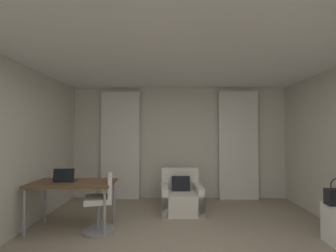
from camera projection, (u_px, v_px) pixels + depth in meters
wall_window at (179, 143)px, 5.48m from camera, size 5.12×0.06×2.60m
ceiling at (188, 32)px, 2.49m from camera, size 5.12×6.12×0.06m
curtain_left_panel at (120, 145)px, 5.37m from camera, size 0.90×0.06×2.50m
curtain_right_panel at (238, 145)px, 5.33m from camera, size 0.90×0.06×2.50m
armchair at (181, 197)px, 4.53m from camera, size 0.81×0.81×0.80m
desk at (73, 186)px, 3.68m from camera, size 1.29×0.66×0.75m
desk_chair at (101, 206)px, 3.58m from camera, size 0.48×0.48×0.88m
laptop at (65, 179)px, 3.72m from camera, size 0.35×0.28×0.22m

